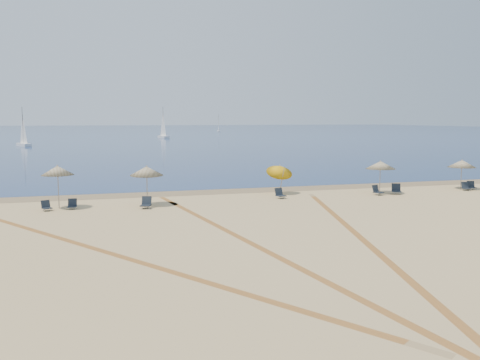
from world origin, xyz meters
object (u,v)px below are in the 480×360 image
object	(u,v)px
chair_5	(280,194)
chair_9	(471,186)
chair_3	(72,205)
sailboat_2	(23,134)
umbrella_2	(147,171)
chair_2	(46,206)
umbrella_1	(58,170)
chair_6	(377,191)
umbrella_3	(280,169)
chair_4	(146,203)
umbrella_5	(462,164)
sailboat_1	(219,127)
chair_7	(396,189)
sailboat_0	(163,129)
umbrella_4	(381,165)
chair_8	(466,187)

from	to	relation	value
chair_5	chair_9	size ratio (longest dim) A/B	1.03
chair_3	sailboat_2	distance (m)	76.36
umbrella_2	chair_9	size ratio (longest dim) A/B	3.26
chair_2	umbrella_1	bearing A→B (deg)	22.28
umbrella_1	chair_6	xyz separation A→B (m)	(21.21, -0.37, -1.97)
umbrella_3	chair_9	world-z (taller)	umbrella_3
chair_4	chair_9	bearing A→B (deg)	23.21
umbrella_5	sailboat_1	bearing A→B (deg)	83.13
chair_5	sailboat_2	world-z (taller)	sailboat_2
umbrella_5	chair_6	distance (m)	8.00
umbrella_3	chair_7	size ratio (longest dim) A/B	2.71
chair_6	sailboat_0	world-z (taller)	sailboat_0
chair_3	sailboat_0	xyz separation A→B (m)	(18.52, 110.03, 2.37)
umbrella_2	umbrella_5	world-z (taller)	umbrella_2
chair_9	sailboat_2	bearing A→B (deg)	137.02
umbrella_4	sailboat_1	world-z (taller)	sailboat_1
chair_5	sailboat_2	bearing A→B (deg)	95.14
umbrella_3	chair_3	world-z (taller)	umbrella_3
umbrella_4	chair_4	size ratio (longest dim) A/B	2.84
chair_3	sailboat_1	size ratio (longest dim) A/B	0.09
chair_8	sailboat_1	world-z (taller)	sailboat_1
chair_6	sailboat_0	xyz separation A→B (m)	(-1.91, 109.90, 2.33)
chair_4	umbrella_4	bearing A→B (deg)	25.48
umbrella_5	sailboat_1	distance (m)	172.08
chair_2	sailboat_1	distance (m)	179.29
umbrella_3	sailboat_2	size ratio (longest dim) A/B	0.32
sailboat_1	umbrella_4	bearing A→B (deg)	-87.83
chair_2	chair_8	xyz separation A→B (m)	(29.44, 0.50, 0.01)
chair_7	sailboat_2	size ratio (longest dim) A/B	0.12
umbrella_1	umbrella_3	world-z (taller)	umbrella_1
chair_7	umbrella_3	bearing A→B (deg)	-171.10
chair_3	umbrella_2	bearing A→B (deg)	7.34
chair_3	chair_4	distance (m)	4.35
umbrella_4	chair_2	size ratio (longest dim) A/B	3.24
chair_6	sailboat_1	size ratio (longest dim) A/B	0.12
chair_3	chair_5	world-z (taller)	chair_5
umbrella_5	chair_9	distance (m)	1.81
chair_6	chair_3	bearing A→B (deg)	160.44
umbrella_2	chair_7	xyz separation A→B (m)	(17.55, -0.05, -1.82)
sailboat_1	sailboat_2	world-z (taller)	sailboat_2
umbrella_1	umbrella_5	bearing A→B (deg)	1.17
chair_5	sailboat_2	size ratio (longest dim) A/B	0.10
umbrella_4	chair_8	bearing A→B (deg)	-3.36
umbrella_2	sailboat_2	xyz separation A→B (m)	(-17.43, 75.06, 0.19)
chair_3	chair_8	bearing A→B (deg)	5.96
chair_6	chair_8	bearing A→B (deg)	-18.34
chair_6	chair_2	bearing A→B (deg)	160.87
umbrella_2	chair_5	bearing A→B (deg)	2.37
chair_9	chair_7	bearing A→B (deg)	-158.66
chair_7	sailboat_2	xyz separation A→B (m)	(-34.98, 75.10, 2.00)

